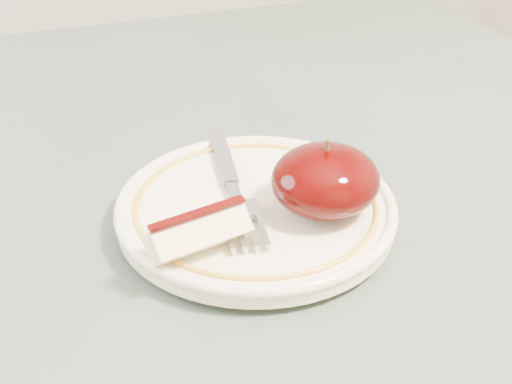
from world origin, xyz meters
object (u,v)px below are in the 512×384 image
object	(u,v)px
fork	(232,185)
plate	(256,208)
apple_half	(325,180)
table	(209,295)

from	to	relation	value
fork	plate	bearing A→B (deg)	-145.82
apple_half	fork	bearing A→B (deg)	139.94
table	plate	distance (m)	0.11
apple_half	fork	size ratio (longest dim) A/B	0.45
fork	table	bearing A→B (deg)	71.37
table	fork	world-z (taller)	fork
table	apple_half	world-z (taller)	apple_half
fork	apple_half	bearing A→B (deg)	-121.04
plate	fork	world-z (taller)	fork
apple_half	fork	world-z (taller)	apple_half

